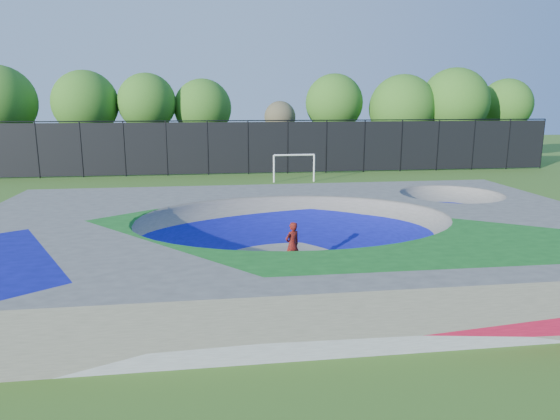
# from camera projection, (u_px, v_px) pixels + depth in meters

# --- Properties ---
(ground) EXTENTS (120.00, 120.00, 0.00)m
(ground) POSITION_uv_depth(u_px,v_px,m) (293.00, 259.00, 17.47)
(ground) COLOR #38631B
(ground) RESTS_ON ground
(skate_deck) EXTENTS (22.00, 14.00, 1.50)m
(skate_deck) POSITION_uv_depth(u_px,v_px,m) (293.00, 238.00, 17.31)
(skate_deck) COLOR gray
(skate_deck) RESTS_ON ground
(skater) EXTENTS (0.67, 0.60, 1.54)m
(skater) POSITION_uv_depth(u_px,v_px,m) (292.00, 245.00, 16.40)
(skater) COLOR #B71D0E
(skater) RESTS_ON ground
(skateboard) EXTENTS (0.76, 0.64, 0.05)m
(skateboard) POSITION_uv_depth(u_px,v_px,m) (292.00, 266.00, 16.56)
(skateboard) COLOR black
(skateboard) RESTS_ON ground
(soccer_goal) EXTENTS (2.89, 0.12, 1.91)m
(soccer_goal) POSITION_uv_depth(u_px,v_px,m) (294.00, 163.00, 33.85)
(soccer_goal) COLOR white
(soccer_goal) RESTS_ON ground
(fence) EXTENTS (48.09, 0.09, 4.04)m
(fence) POSITION_uv_depth(u_px,v_px,m) (248.00, 146.00, 37.35)
(fence) COLOR black
(fence) RESTS_ON ground
(treeline) EXTENTS (52.24, 7.56, 8.23)m
(treeline) POSITION_uv_depth(u_px,v_px,m) (249.00, 105.00, 41.56)
(treeline) COLOR #432F21
(treeline) RESTS_ON ground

